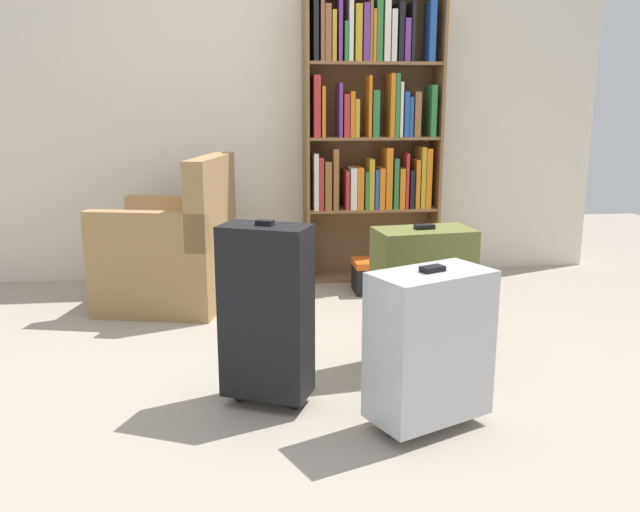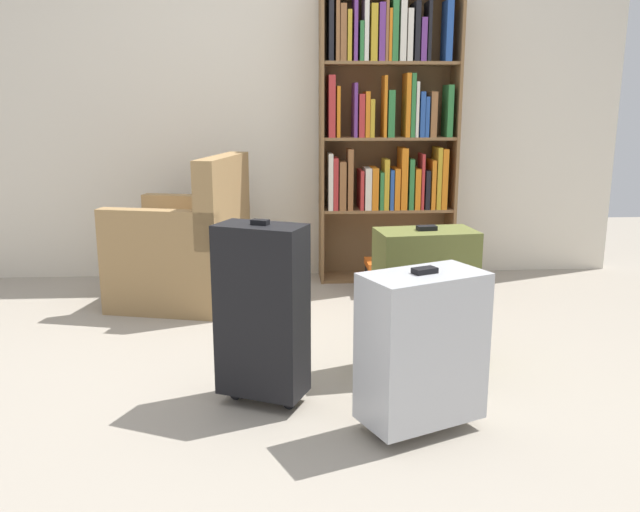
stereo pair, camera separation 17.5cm
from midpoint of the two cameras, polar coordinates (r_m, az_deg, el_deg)
ground_plane at (r=2.94m, az=-0.85°, el=-11.16°), size 8.23×8.23×0.00m
back_wall at (r=4.67m, az=-2.04°, el=14.25°), size 4.70×0.10×2.60m
bookshelf at (r=4.54m, az=6.88°, el=11.32°), size 0.91×0.28×1.92m
armchair at (r=4.11m, az=-10.27°, el=0.38°), size 0.84×0.84×0.90m
mug at (r=3.92m, az=-4.26°, el=-4.13°), size 0.12×0.08×0.10m
storage_box at (r=4.32m, az=7.67°, el=-1.69°), size 0.38×0.23×0.21m
suitcase_black at (r=2.65m, az=-3.13°, el=-4.74°), size 0.39×0.31×0.76m
suitcase_silver at (r=2.50m, az=10.76°, el=-7.73°), size 0.50×0.40×0.63m
suitcase_olive at (r=3.06m, az=10.58°, el=-3.37°), size 0.46×0.29×0.67m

